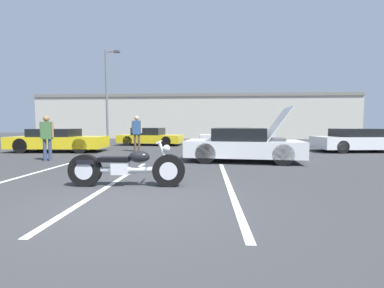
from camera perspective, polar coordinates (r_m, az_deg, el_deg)
ground_plane at (r=4.68m, az=-12.59°, el=-12.36°), size 80.00×80.00×0.00m
parking_stripe_foreground at (r=7.52m, az=-36.30°, el=-6.73°), size 0.12×5.84×0.01m
parking_stripe_middle at (r=6.21m, az=-17.06°, el=-8.26°), size 0.12×5.84×0.01m
parking_stripe_back at (r=5.86m, az=8.10°, el=-8.87°), size 0.12×5.84×0.01m
far_building at (r=27.11m, az=0.56°, el=6.36°), size 32.00×4.20×4.40m
light_pole at (r=22.10m, az=-18.23°, el=11.03°), size 1.21×0.28×7.30m
motorcycle at (r=5.74m, az=-14.37°, el=-5.08°), size 2.52×0.70×0.99m
show_car_hood_open at (r=9.59m, az=11.29°, el=-0.19°), size 4.29×2.34×1.96m
parked_car_left_row at (r=14.42m, az=-27.61°, el=0.70°), size 4.58×1.91×1.14m
parked_car_mid_right_row at (r=15.32m, az=9.51°, el=1.35°), size 4.33×2.11×1.18m
parked_car_right_row at (r=15.20m, az=32.80°, el=0.63°), size 4.23×2.09×1.15m
parked_car_mid_left_row at (r=17.25m, az=-9.23°, el=1.56°), size 4.29×2.30×1.14m
spectator_near_motorcycle at (r=10.89m, az=-29.55°, el=1.93°), size 0.52×0.22×1.67m
spectator_by_show_car at (r=13.05m, az=-12.16°, el=3.00°), size 0.52×0.23×1.79m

